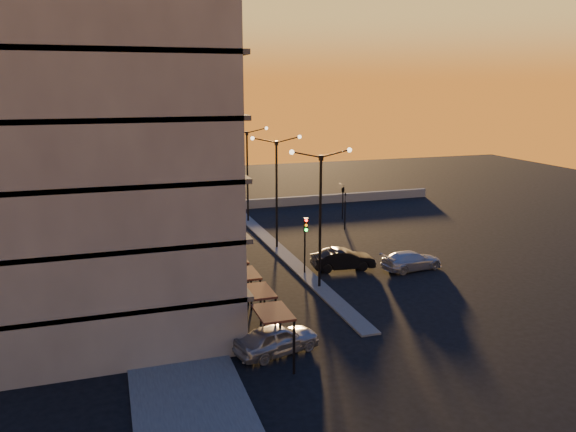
{
  "coord_description": "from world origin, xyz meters",
  "views": [
    {
      "loc": [
        -13.23,
        -33.79,
        13.52
      ],
      "look_at": [
        -0.12,
        6.56,
        3.58
      ],
      "focal_mm": 35.0,
      "sensor_mm": 36.0,
      "label": 1
    }
  ],
  "objects_px": {
    "traffic_light_main": "(305,236)",
    "car_hatchback": "(277,339)",
    "car_wagon": "(412,260)",
    "streetlamp_mid": "(277,183)",
    "car_sedan": "(343,259)"
  },
  "relations": [
    {
      "from": "traffic_light_main",
      "to": "car_sedan",
      "type": "distance_m",
      "value": 3.78
    },
    {
      "from": "streetlamp_mid",
      "to": "traffic_light_main",
      "type": "bearing_deg",
      "value": -90.0
    },
    {
      "from": "traffic_light_main",
      "to": "car_wagon",
      "type": "bearing_deg",
      "value": -9.63
    },
    {
      "from": "traffic_light_main",
      "to": "car_hatchback",
      "type": "height_order",
      "value": "traffic_light_main"
    },
    {
      "from": "streetlamp_mid",
      "to": "car_sedan",
      "type": "distance_m",
      "value": 8.94
    },
    {
      "from": "traffic_light_main",
      "to": "car_wagon",
      "type": "distance_m",
      "value": 8.4
    },
    {
      "from": "streetlamp_mid",
      "to": "car_sedan",
      "type": "xyz_separation_m",
      "value": [
        3.12,
        -6.86,
        -4.82
      ]
    },
    {
      "from": "car_sedan",
      "to": "car_hatchback",
      "type": "bearing_deg",
      "value": 149.31
    },
    {
      "from": "traffic_light_main",
      "to": "car_hatchback",
      "type": "relative_size",
      "value": 0.94
    },
    {
      "from": "traffic_light_main",
      "to": "car_hatchback",
      "type": "xyz_separation_m",
      "value": [
        -5.54,
        -11.13,
        -2.12
      ]
    },
    {
      "from": "car_wagon",
      "to": "traffic_light_main",
      "type": "bearing_deg",
      "value": 73.69
    },
    {
      "from": "traffic_light_main",
      "to": "car_sedan",
      "type": "bearing_deg",
      "value": 5.0
    },
    {
      "from": "streetlamp_mid",
      "to": "traffic_light_main",
      "type": "relative_size",
      "value": 2.24
    },
    {
      "from": "traffic_light_main",
      "to": "car_wagon",
      "type": "relative_size",
      "value": 0.88
    },
    {
      "from": "car_wagon",
      "to": "car_hatchback",
      "type": "bearing_deg",
      "value": 119.14
    }
  ]
}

